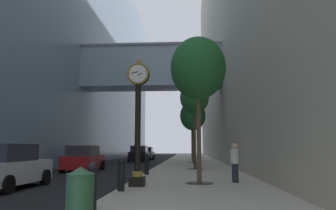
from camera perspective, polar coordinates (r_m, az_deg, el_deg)
The scene contains 19 objects.
ground_plane at distance 32.09m, azimuth -0.87°, elevation -10.10°, with size 110.00×110.00×0.00m, color black.
sidewalk_right at distance 34.99m, azimuth 4.13°, elevation -9.74°, with size 5.57×80.00×0.14m, color #ADA593.
building_block_left at distance 39.78m, azimuth -18.10°, elevation 11.49°, with size 22.30×80.00×28.37m.
building_block_right at distance 38.82m, azimuth 15.14°, elevation 15.77°, with size 9.00×80.00×33.24m.
street_clock at distance 12.47m, azimuth -5.23°, elevation -1.75°, with size 0.84×0.55×4.76m.
bollard_nearest at distance 7.95m, azimuth -13.00°, elevation -13.28°, with size 0.24×0.24×1.07m.
bollard_second at distance 11.16m, azimuth -8.07°, elevation -11.62°, with size 0.24×0.24×1.07m.
bollard_third at distance 14.41m, azimuth -5.38°, elevation -10.68°, with size 0.24×0.24×1.07m.
bollard_fourth at distance 17.69m, azimuth -3.69°, elevation -10.07°, with size 0.24×0.24×1.07m.
street_tree_near at distance 13.72m, azimuth 5.22°, elevation 6.23°, with size 2.26×2.26×5.96m.
street_tree_mid_near at distance 22.44m, azimuth 4.58°, elevation 1.15°, with size 1.94×1.94×5.88m.
street_tree_mid_far at distance 31.19m, azimuth 4.31°, elevation -1.91°, with size 2.40×2.40×5.75m.
street_tree_far at distance 40.06m, azimuth 4.14°, elevation -2.32°, with size 2.34×2.34×6.28m.
trash_bin at distance 6.65m, azimuth -14.99°, elevation -14.64°, with size 0.53×0.53×1.05m.
pedestrian_walking at distance 13.92m, azimuth 11.46°, elevation -9.55°, with size 0.36×0.36×1.59m.
car_grey_near at distance 42.58m, azimuth -3.76°, elevation -8.35°, with size 1.98×4.09×1.61m.
car_black_mid at distance 37.23m, azimuth -4.97°, elevation -8.40°, with size 2.12×4.07×1.74m.
car_white_far at distance 14.07m, azimuth -26.22°, elevation -9.59°, with size 2.09×4.12×1.68m.
car_red_trailing at distance 22.77m, azimuth -14.39°, elevation -8.97°, with size 2.09×4.10×1.68m.
Camera 1 is at (2.47, -4.96, 1.55)m, focal length 35.30 mm.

